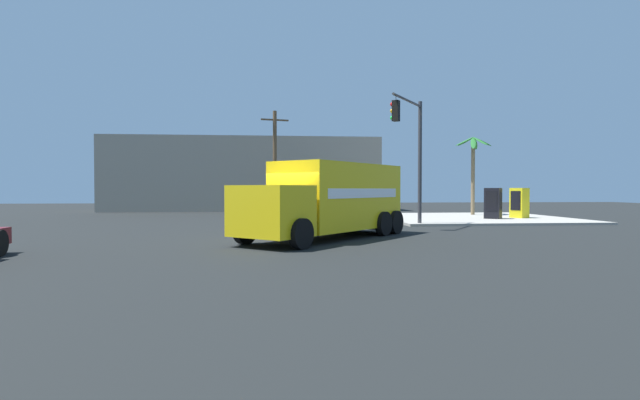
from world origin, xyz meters
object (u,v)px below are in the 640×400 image
Objects in this scene: vending_machine_blue at (519,203)px; utility_pole at (275,161)px; traffic_light_primary at (412,142)px; vending_machine_red at (493,203)px; delivery_truck at (330,199)px; palm_tree_far at (473,162)px.

utility_pole reaches higher than vending_machine_blue.
traffic_light_primary is 15.71m from utility_pole.
traffic_light_primary is at bearing -145.66° from vending_machine_red.
vending_machine_blue is at bearing 30.80° from traffic_light_primary.
utility_pole is at bearing 148.51° from vending_machine_blue.
utility_pole is (-6.83, 14.15, -0.14)m from traffic_light_primary.
vending_machine_red is at bearing 40.16° from delivery_truck.
palm_tree_far is (11.62, 13.72, 2.24)m from delivery_truck.
vending_machine_blue is at bearing 17.98° from vending_machine_red.
palm_tree_far reaches higher than vending_machine_red.
delivery_truck is 18.12m from palm_tree_far.
delivery_truck is at bearing -83.85° from utility_pole.
delivery_truck reaches higher than vending_machine_red.
vending_machine_red is 0.23× the size of utility_pole.
vending_machine_blue is 0.34× the size of palm_tree_far.
traffic_light_primary reaches higher than vending_machine_red.
delivery_truck is 19.45m from utility_pole.
vending_machine_blue is 17.94m from utility_pole.
traffic_light_primary is at bearing -64.24° from utility_pole.
vending_machine_red is (6.24, 4.26, -3.21)m from traffic_light_primary.
utility_pole reaches higher than traffic_light_primary.
traffic_light_primary is 1.17× the size of palm_tree_far.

